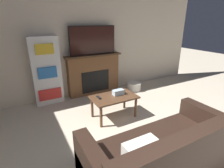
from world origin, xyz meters
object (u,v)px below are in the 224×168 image
Objects in this scene: couch at (165,158)px; bookshelf at (46,71)px; fireplace at (94,74)px; coffee_table at (114,100)px; storage_basket at (134,86)px; tv at (93,40)px.

bookshelf reaches higher than couch.
fireplace reaches higher than coffee_table.
fireplace is at bearing 160.90° from storage_basket.
tv is 1.34× the size of coffee_table.
coffee_table is (-0.15, -1.33, -0.14)m from fireplace.
storage_basket is at bearing -18.10° from tv.
tv reaches higher than fireplace.
bookshelf is 2.29m from storage_basket.
couch is 3.00m from bookshelf.
coffee_table is at bearing -96.66° from tv.
storage_basket is at bearing 61.52° from couch.
couch is at bearing -118.48° from storage_basket.
storage_basket is (1.37, 2.52, -0.19)m from couch.
coffee_table is (0.19, 1.55, 0.08)m from couch.
fireplace is 0.77× the size of couch.
bookshelf is (-1.14, -0.02, 0.24)m from fireplace.
bookshelf is at bearing 171.26° from storage_basket.
bookshelf is 3.98× the size of storage_basket.
fireplace reaches higher than storage_basket.
bookshelf is (-0.99, 1.31, 0.38)m from coffee_table.
coffee_table is at bearing -96.57° from fireplace.
fireplace is at bearing 90.00° from tv.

